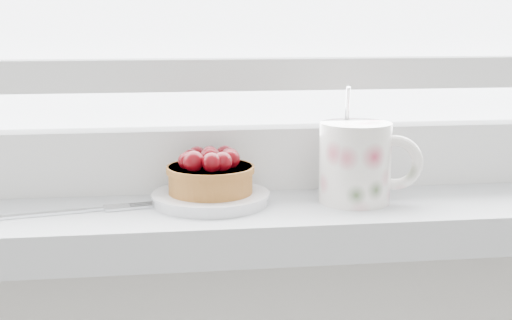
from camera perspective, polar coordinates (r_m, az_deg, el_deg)
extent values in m
cube|color=silver|center=(0.76, -3.03, -4.85)|extent=(1.60, 0.20, 0.04)
cube|color=silver|center=(0.82, -3.49, 0.21)|extent=(1.30, 0.05, 0.07)
cube|color=silver|center=(0.81, -3.58, 6.86)|extent=(1.30, 0.04, 0.04)
cylinder|color=white|center=(0.75, -3.64, -3.07)|extent=(0.12, 0.12, 0.01)
cylinder|color=brown|center=(0.75, -3.66, -1.56)|extent=(0.09, 0.09, 0.03)
cylinder|color=brown|center=(0.74, -3.67, -0.73)|extent=(0.09, 0.09, 0.01)
sphere|color=#430005|center=(0.74, -3.68, 0.21)|extent=(0.02, 0.02, 0.02)
sphere|color=#430005|center=(0.75, -2.11, 0.25)|extent=(0.02, 0.02, 0.02)
sphere|color=#430005|center=(0.76, -2.49, 0.43)|extent=(0.02, 0.02, 0.02)
sphere|color=#430005|center=(0.76, -3.73, 0.44)|extent=(0.02, 0.02, 0.02)
sphere|color=#430005|center=(0.76, -4.75, 0.41)|extent=(0.02, 0.02, 0.02)
sphere|color=#430005|center=(0.75, -5.24, 0.20)|extent=(0.02, 0.02, 0.02)
sphere|color=#430005|center=(0.73, -5.57, -0.07)|extent=(0.02, 0.02, 0.02)
sphere|color=#430005|center=(0.72, -5.02, -0.11)|extent=(0.02, 0.02, 0.02)
sphere|color=#430005|center=(0.72, -3.57, -0.22)|extent=(0.02, 0.02, 0.02)
sphere|color=#430005|center=(0.72, -2.70, -0.15)|extent=(0.02, 0.02, 0.02)
sphere|color=#430005|center=(0.74, -2.06, 0.09)|extent=(0.02, 0.02, 0.02)
cylinder|color=white|center=(0.76, 7.92, -0.21)|extent=(0.10, 0.10, 0.08)
cylinder|color=black|center=(0.75, 8.00, 2.71)|extent=(0.07, 0.07, 0.01)
torus|color=white|center=(0.75, 11.04, -0.21)|extent=(0.06, 0.03, 0.06)
cylinder|color=silver|center=(0.76, 7.31, 3.97)|extent=(0.01, 0.02, 0.05)
cube|color=silver|center=(0.74, -16.92, -4.17)|extent=(0.09, 0.03, 0.00)
cube|color=silver|center=(0.74, -12.68, -3.86)|extent=(0.02, 0.01, 0.00)
cube|color=silver|center=(0.74, -11.08, -3.74)|extent=(0.03, 0.03, 0.00)
cube|color=silver|center=(0.74, -8.98, -3.75)|extent=(0.03, 0.01, 0.00)
cube|color=silver|center=(0.75, -9.06, -3.64)|extent=(0.03, 0.01, 0.00)
cube|color=silver|center=(0.75, -9.14, -3.54)|extent=(0.03, 0.01, 0.00)
cube|color=silver|center=(0.76, -9.22, -3.44)|extent=(0.03, 0.01, 0.00)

